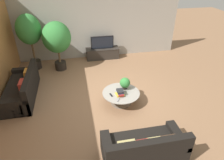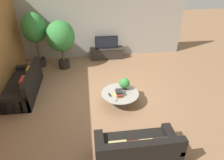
# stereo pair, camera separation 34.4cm
# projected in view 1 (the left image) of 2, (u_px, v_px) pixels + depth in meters

# --- Properties ---
(ground_plane) EXTENTS (24.00, 24.00, 0.00)m
(ground_plane) POSITION_uv_depth(u_px,v_px,m) (107.00, 97.00, 6.40)
(ground_plane) COLOR #8C6647
(back_wall_stone) EXTENTS (7.40, 0.12, 3.00)m
(back_wall_stone) POSITION_uv_depth(u_px,v_px,m) (93.00, 23.00, 8.36)
(back_wall_stone) COLOR #A39E93
(back_wall_stone) RESTS_ON ground
(media_console) EXTENTS (1.43, 0.50, 0.47)m
(media_console) POSITION_uv_depth(u_px,v_px,m) (102.00, 53.00, 8.80)
(media_console) COLOR #2D2823
(media_console) RESTS_ON ground
(television) EXTENTS (0.97, 0.13, 0.54)m
(television) POSITION_uv_depth(u_px,v_px,m) (102.00, 43.00, 8.54)
(television) COLOR black
(television) RESTS_ON media_console
(coffee_table) EXTENTS (1.11, 1.11, 0.39)m
(coffee_table) POSITION_uv_depth(u_px,v_px,m) (121.00, 96.00, 5.98)
(coffee_table) COLOR #756656
(coffee_table) RESTS_ON ground
(couch_by_wall) EXTENTS (0.84, 2.09, 0.84)m
(couch_by_wall) POSITION_uv_depth(u_px,v_px,m) (23.00, 89.00, 6.28)
(couch_by_wall) COLOR black
(couch_by_wall) RESTS_ON ground
(couch_near_entry) EXTENTS (1.77, 0.84, 0.84)m
(couch_near_entry) POSITION_uv_depth(u_px,v_px,m) (144.00, 149.00, 4.28)
(couch_near_entry) COLOR black
(couch_near_entry) RESTS_ON ground
(potted_palm_tall) EXTENTS (0.91, 0.91, 2.15)m
(potted_palm_tall) POSITION_uv_depth(u_px,v_px,m) (29.00, 32.00, 7.33)
(potted_palm_tall) COLOR black
(potted_palm_tall) RESTS_ON ground
(potted_palm_corner) EXTENTS (1.06, 1.06, 1.90)m
(potted_palm_corner) POSITION_uv_depth(u_px,v_px,m) (57.00, 39.00, 7.38)
(potted_palm_corner) COLOR black
(potted_palm_corner) RESTS_ON ground
(potted_plant_tabletop) EXTENTS (0.32, 0.32, 0.37)m
(potted_plant_tabletop) POSITION_uv_depth(u_px,v_px,m) (125.00, 83.00, 6.00)
(potted_plant_tabletop) COLOR black
(potted_plant_tabletop) RESTS_ON coffee_table
(book_stack) EXTENTS (0.26, 0.31, 0.15)m
(book_stack) POSITION_uv_depth(u_px,v_px,m) (120.00, 93.00, 5.79)
(book_stack) COLOR gold
(book_stack) RESTS_ON coffee_table
(remote_black) EXTENTS (0.08, 0.16, 0.02)m
(remote_black) POSITION_uv_depth(u_px,v_px,m) (111.00, 95.00, 5.80)
(remote_black) COLOR black
(remote_black) RESTS_ON coffee_table
(remote_silver) EXTENTS (0.11, 0.16, 0.02)m
(remote_silver) POSITION_uv_depth(u_px,v_px,m) (118.00, 100.00, 5.60)
(remote_silver) COLOR gray
(remote_silver) RESTS_ON coffee_table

